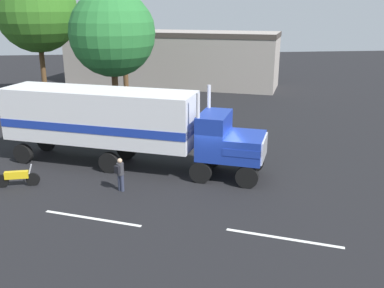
% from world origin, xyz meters
% --- Properties ---
extents(ground_plane, '(120.00, 120.00, 0.00)m').
position_xyz_m(ground_plane, '(0.00, 0.00, 0.00)').
color(ground_plane, black).
extents(lane_stripe_near, '(4.09, 1.93, 0.01)m').
position_xyz_m(lane_stripe_near, '(-5.67, -3.50, 0.01)').
color(lane_stripe_near, silver).
rests_on(lane_stripe_near, ground_plane).
extents(lane_stripe_mid, '(4.06, 1.98, 0.01)m').
position_xyz_m(lane_stripe_mid, '(1.67, -5.96, 0.01)').
color(lane_stripe_mid, silver).
rests_on(lane_stripe_mid, ground_plane).
extents(semi_truck, '(14.02, 7.79, 4.50)m').
position_xyz_m(semi_truck, '(-4.75, 2.57, 2.52)').
color(semi_truck, '#193399').
rests_on(semi_truck, ground_plane).
extents(person_bystander, '(0.45, 0.47, 1.63)m').
position_xyz_m(person_bystander, '(-4.59, -0.85, 0.89)').
color(person_bystander, '#2D3347').
rests_on(person_bystander, ground_plane).
extents(parked_car, '(4.71, 2.87, 1.57)m').
position_xyz_m(parked_car, '(-10.36, 12.98, 0.81)').
color(parked_car, maroon).
rests_on(parked_car, ground_plane).
extents(motorcycle, '(2.11, 0.29, 1.12)m').
position_xyz_m(motorcycle, '(-9.58, 0.25, 0.48)').
color(motorcycle, black).
rests_on(motorcycle, ground_plane).
extents(tree_left, '(5.81, 5.81, 9.49)m').
position_xyz_m(tree_left, '(-5.29, 10.31, 6.57)').
color(tree_left, brown).
rests_on(tree_left, ground_plane).
extents(tree_center, '(5.31, 5.31, 9.13)m').
position_xyz_m(tree_center, '(-4.81, 17.83, 6.45)').
color(tree_center, brown).
rests_on(tree_center, ground_plane).
extents(tree_right, '(6.98, 6.98, 11.38)m').
position_xyz_m(tree_right, '(-12.22, 20.03, 7.88)').
color(tree_right, brown).
rests_on(tree_right, ground_plane).
extents(building_backdrop, '(23.64, 14.46, 5.79)m').
position_xyz_m(building_backdrop, '(-0.19, 27.33, 3.11)').
color(building_backdrop, '#9E938C').
rests_on(building_backdrop, ground_plane).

